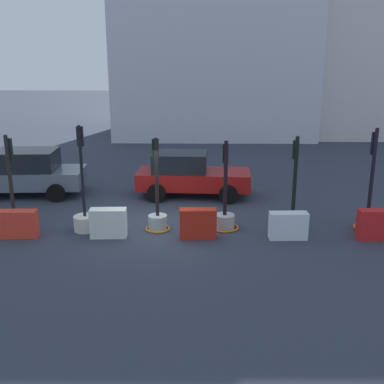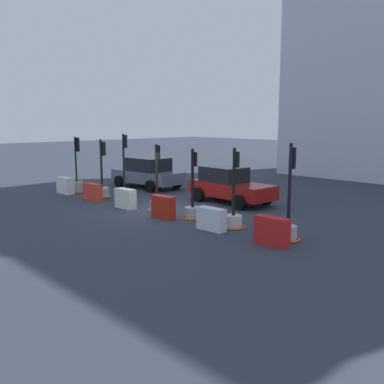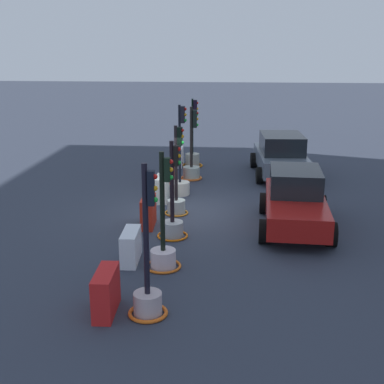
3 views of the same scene
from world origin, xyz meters
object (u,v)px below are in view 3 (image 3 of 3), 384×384
at_px(construction_barrier_1, 170,171).
at_px(car_grey_saloon, 281,155).
at_px(traffic_light_0, 193,156).
at_px(traffic_light_6, 148,289).
at_px(traffic_light_4, 173,220).
at_px(traffic_light_2, 180,180).
at_px(traffic_light_3, 177,197).
at_px(traffic_light_5, 163,248).
at_px(car_red_compact, 295,200).
at_px(traffic_light_1, 192,167).
at_px(construction_barrier_4, 131,246).
at_px(construction_barrier_2, 162,189).
at_px(construction_barrier_5, 106,292).
at_px(construction_barrier_0, 178,156).
at_px(construction_barrier_3, 148,212).

xyz_separation_m(construction_barrier_1, car_grey_saloon, (-1.35, 4.47, 0.45)).
xyz_separation_m(traffic_light_0, construction_barrier_1, (2.72, -0.67, -0.07)).
height_order(traffic_light_6, car_grey_saloon, traffic_light_6).
bearing_deg(traffic_light_4, traffic_light_2, -176.79).
height_order(traffic_light_3, traffic_light_5, traffic_light_5).
relative_size(car_red_compact, car_grey_saloon, 0.95).
xyz_separation_m(traffic_light_1, car_red_compact, (5.42, 3.55, 0.33)).
distance_m(traffic_light_4, construction_barrier_4, 2.01).
bearing_deg(traffic_light_0, construction_barrier_4, -3.65).
bearing_deg(construction_barrier_2, construction_barrier_5, -0.38).
distance_m(construction_barrier_2, car_red_compact, 4.92).
xyz_separation_m(traffic_light_4, construction_barrier_1, (-6.15, -0.83, -0.08)).
relative_size(traffic_light_2, car_grey_saloon, 0.71).
xyz_separation_m(traffic_light_0, construction_barrier_2, (5.39, -0.62, -0.05)).
height_order(traffic_light_1, car_grey_saloon, traffic_light_1).
distance_m(traffic_light_0, car_red_compact, 8.56).
relative_size(traffic_light_0, construction_barrier_2, 2.78).
distance_m(traffic_light_2, construction_barrier_4, 6.16).
height_order(traffic_light_5, traffic_light_6, traffic_light_6).
height_order(traffic_light_6, construction_barrier_4, traffic_light_6).
relative_size(traffic_light_5, construction_barrier_2, 2.69).
relative_size(traffic_light_4, construction_barrier_4, 2.46).
xyz_separation_m(traffic_light_1, traffic_light_6, (11.01, 0.04, 0.06)).
height_order(traffic_light_1, traffic_light_2, traffic_light_2).
bearing_deg(construction_barrier_0, car_grey_saloon, 72.62).
height_order(construction_barrier_1, construction_barrier_3, construction_barrier_3).
bearing_deg(construction_barrier_0, traffic_light_5, 4.45).
xyz_separation_m(traffic_light_6, construction_barrier_5, (-0.02, -0.87, -0.11)).
height_order(traffic_light_0, construction_barrier_3, traffic_light_0).
relative_size(traffic_light_6, construction_barrier_5, 2.78).
height_order(traffic_light_3, construction_barrier_2, traffic_light_3).
relative_size(traffic_light_0, construction_barrier_5, 2.65).
distance_m(traffic_light_5, car_grey_saloon, 10.26).
bearing_deg(traffic_light_1, traffic_light_6, 0.23).
bearing_deg(car_grey_saloon, traffic_light_4, -25.86).
relative_size(traffic_light_6, construction_barrier_2, 2.92).
relative_size(traffic_light_3, construction_barrier_4, 2.55).
bearing_deg(traffic_light_5, construction_barrier_3, -163.68).
bearing_deg(traffic_light_2, traffic_light_3, 3.04).
bearing_deg(traffic_light_2, construction_barrier_0, -172.68).
bearing_deg(traffic_light_3, traffic_light_6, 1.34).
relative_size(construction_barrier_2, car_grey_saloon, 0.24).
height_order(traffic_light_2, traffic_light_3, traffic_light_2).
bearing_deg(construction_barrier_5, traffic_light_0, 177.09).
height_order(traffic_light_0, construction_barrier_1, traffic_light_0).
distance_m(traffic_light_2, car_grey_saloon, 5.03).
bearing_deg(construction_barrier_4, construction_barrier_0, 179.93).
bearing_deg(traffic_light_2, traffic_light_0, 178.99).
height_order(traffic_light_2, traffic_light_5, traffic_light_2).
xyz_separation_m(traffic_light_6, construction_barrier_2, (-7.92, -0.81, -0.13)).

